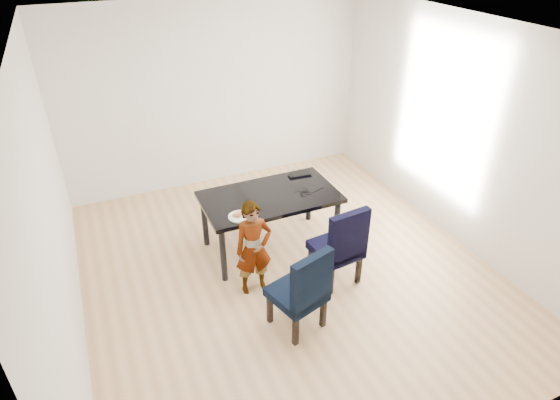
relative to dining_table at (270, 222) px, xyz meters
name	(u,v)px	position (x,y,z in m)	size (l,w,h in m)	color
floor	(287,270)	(0.00, -0.50, -0.38)	(4.50, 5.00, 0.01)	tan
ceiling	(289,31)	(0.00, -0.50, 2.33)	(4.50, 5.00, 0.01)	white
wall_back	(216,95)	(0.00, 2.00, 0.98)	(4.50, 0.01, 2.70)	silver
wall_front	(459,340)	(0.00, -3.00, 0.98)	(4.50, 0.01, 2.70)	white
wall_left	(51,216)	(-2.25, -0.50, 0.98)	(0.01, 5.00, 2.70)	silver
wall_right	(459,133)	(2.25, -0.50, 0.98)	(0.01, 5.00, 2.70)	white
dining_table	(270,222)	(0.00, 0.00, 0.00)	(1.60, 0.90, 0.75)	black
chair_left	(297,287)	(-0.27, -1.31, 0.11)	(0.47, 0.49, 0.97)	black
chair_right	(336,243)	(0.44, -0.84, 0.12)	(0.48, 0.50, 0.99)	black
child	(254,248)	(-0.46, -0.65, 0.18)	(0.41, 0.27, 1.11)	red
plate	(240,216)	(-0.48, -0.30, 0.38)	(0.25, 0.25, 0.01)	silver
sandwich	(239,214)	(-0.49, -0.30, 0.42)	(0.14, 0.07, 0.06)	#B97242
laptop	(299,173)	(0.55, 0.35, 0.39)	(0.30, 0.19, 0.02)	black
cable_tangle	(306,194)	(0.40, -0.15, 0.38)	(0.13, 0.13, 0.01)	black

